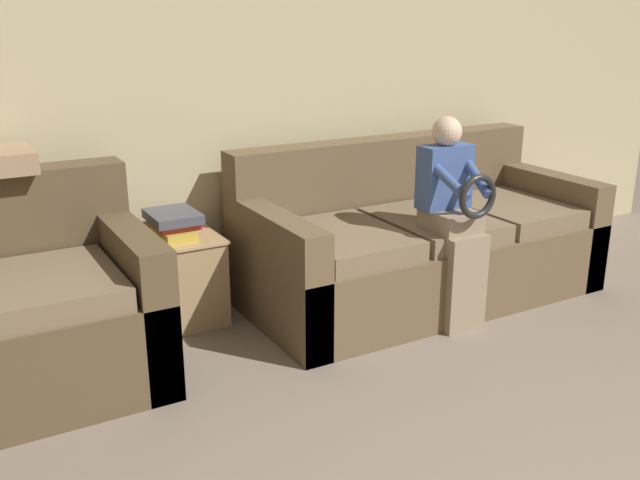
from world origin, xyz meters
name	(u,v)px	position (x,y,z in m)	size (l,w,h in m)	color
wall_back	(248,82)	(0.00, 3.24, 1.27)	(7.15, 0.06, 2.55)	#C6B789
couch_main	(417,244)	(0.82, 2.65, 0.32)	(2.13, 0.99, 0.92)	brown
child_left_seated	(454,214)	(0.73, 2.22, 0.63)	(0.29, 0.37, 1.14)	gray
side_shelf	(178,278)	(-0.58, 2.97, 0.26)	(0.47, 0.44, 0.50)	tan
book_stack	(174,223)	(-0.58, 2.97, 0.57)	(0.25, 0.32, 0.14)	gold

